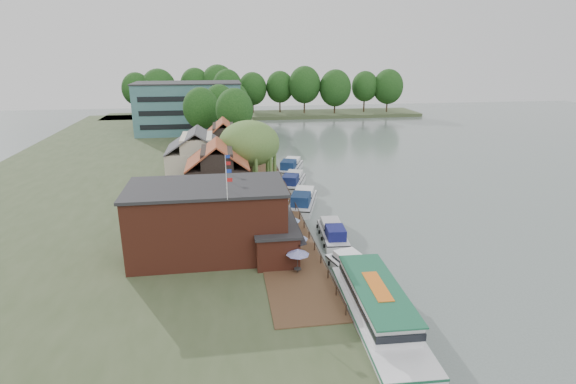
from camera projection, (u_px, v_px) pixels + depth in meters
name	position (u px, v px, depth m)	size (l,w,h in m)	color
ground	(358.00, 248.00, 49.23)	(260.00, 260.00, 0.00)	#586661
land_bank	(132.00, 172.00, 77.87)	(50.00, 140.00, 1.00)	#384728
quay_deck	(275.00, 212.00, 57.21)	(6.00, 50.00, 0.10)	#47301E
quay_rail	(295.00, 206.00, 57.92)	(0.20, 49.00, 1.00)	black
pub	(228.00, 219.00, 44.92)	(20.00, 11.00, 7.30)	maroon
hotel_block	(189.00, 108.00, 109.94)	(25.40, 12.40, 12.30)	#38666B
cottage_a	(218.00, 174.00, 58.73)	(8.60, 7.60, 8.50)	black
cottage_b	(198.00, 157.00, 67.73)	(9.60, 8.60, 8.50)	beige
cottage_c	(224.00, 145.00, 76.77)	(7.60, 7.60, 8.50)	black
willow	(250.00, 157.00, 63.77)	(8.60, 8.60, 10.43)	#476B2D
umbrella_0	(298.00, 261.00, 41.30)	(2.17, 2.17, 2.38)	navy
umbrella_1	(298.00, 245.00, 44.62)	(1.99, 1.99, 2.38)	navy
umbrella_2	(288.00, 237.00, 46.43)	(2.31, 2.31, 2.38)	navy
umbrella_3	(291.00, 226.00, 49.30)	(1.99, 1.99, 2.38)	#1C4C9C
umbrella_4	(277.00, 217.00, 52.05)	(2.17, 2.17, 2.38)	navy
umbrella_5	(280.00, 206.00, 55.75)	(2.15, 2.15, 2.38)	navy
cruiser_0	(358.00, 268.00, 42.30)	(3.07, 9.51, 2.29)	white
cruiser_1	(333.00, 231.00, 51.18)	(2.94, 9.12, 2.18)	silver
cruiser_2	(303.00, 199.00, 61.55)	(3.41, 10.55, 2.58)	silver
cruiser_3	(293.00, 180.00, 70.82)	(3.24, 10.03, 2.44)	silver
cruiser_4	(291.00, 165.00, 79.41)	(3.35, 10.37, 2.53)	silver
tour_boat	(379.00, 310.00, 34.59)	(4.36, 15.53, 3.39)	silver
swan	(345.00, 296.00, 39.34)	(0.44, 0.44, 0.44)	white
bank_tree_0	(235.00, 123.00, 85.37)	(7.06, 7.06, 13.00)	#143811
bank_tree_1	(202.00, 118.00, 92.62)	(7.40, 7.40, 12.53)	#143811
bank_tree_2	(220.00, 113.00, 99.83)	(6.84, 6.84, 12.56)	#143811
bank_tree_3	(234.00, 105.00, 117.87)	(7.74, 7.74, 11.55)	#143811
bank_tree_4	(228.00, 95.00, 127.48)	(8.19, 8.19, 14.58)	#143811
bank_tree_5	(219.00, 98.00, 135.58)	(7.43, 7.43, 11.44)	#143811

